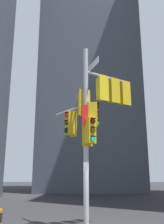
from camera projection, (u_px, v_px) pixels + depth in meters
name	position (u px, v px, depth m)	size (l,w,h in m)	color
building_mid_block	(90.00, 78.00, 35.79)	(12.48, 12.48, 31.01)	#4C5460
signal_pole_assembly	(94.00, 113.00, 10.48)	(3.53, 2.36, 7.32)	#B2B2B5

